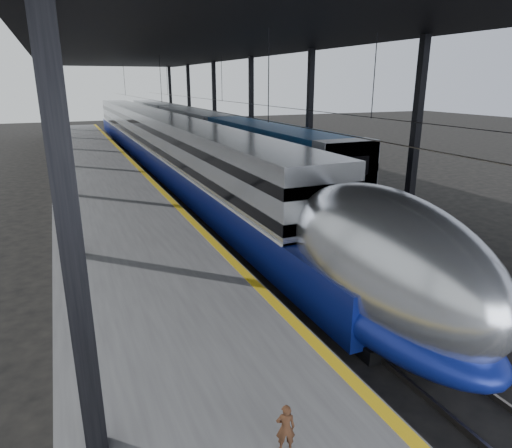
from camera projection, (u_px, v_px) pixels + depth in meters
ground at (275, 309)px, 14.71m from camera, size 160.00×160.00×0.00m
platform at (101, 182)px, 30.79m from camera, size 6.00×80.00×1.00m
yellow_strip at (143, 172)px, 31.69m from camera, size 0.30×80.00×0.01m
rails at (214, 179)px, 33.92m from camera, size 6.52×80.00×0.16m
canopy at (173, 48)px, 30.25m from camera, size 18.00×75.00×9.47m
tgv_train at (165, 145)px, 36.75m from camera, size 3.13×65.20×4.49m
second_train at (195, 131)px, 46.07m from camera, size 3.13×56.05×4.30m
child at (286, 428)px, 7.65m from camera, size 0.38×0.32×0.90m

